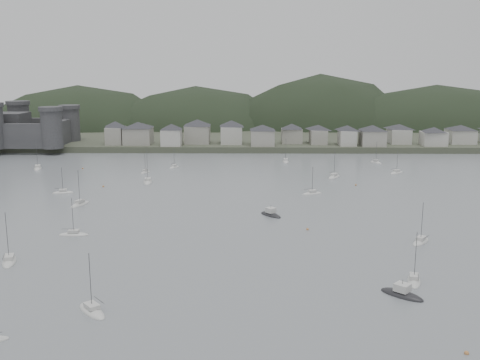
{
  "coord_description": "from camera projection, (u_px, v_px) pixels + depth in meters",
  "views": [
    {
      "loc": [
        2.29,
        -96.74,
        40.95
      ],
      "look_at": [
        0.0,
        75.0,
        6.0
      ],
      "focal_mm": 41.12,
      "sensor_mm": 36.0,
      "label": 1
    }
  ],
  "objects": [
    {
      "name": "forested_ridge",
      "position": [
        251.0,
        148.0,
        369.14
      ],
      "size": [
        851.55,
        103.94,
        102.57
      ],
      "color": "black",
      "rests_on": "ground"
    },
    {
      "name": "mooring_buoys",
      "position": [
        245.0,
        211.0,
        160.4
      ],
      "size": [
        173.29,
        150.39,
        0.7
      ],
      "color": "#B6753C",
      "rests_on": "ground"
    },
    {
      "name": "ground",
      "position": [
        235.0,
        291.0,
        102.99
      ],
      "size": [
        900.0,
        900.0,
        0.0
      ],
      "primitive_type": "plane",
      "color": "slate",
      "rests_on": "ground"
    },
    {
      "name": "motor_launch_near",
      "position": [
        402.0,
        294.0,
        100.76
      ],
      "size": [
        8.28,
        7.97,
        4.01
      ],
      "rotation": [
        0.0,
        0.0,
        0.83
      ],
      "color": "black",
      "rests_on": "ground"
    },
    {
      "name": "castle",
      "position": [
        7.0,
        129.0,
        278.54
      ],
      "size": [
        66.0,
        43.0,
        20.0
      ],
      "color": "#37383A",
      "rests_on": "far_shore_land"
    },
    {
      "name": "waterfront_town",
      "position": [
        342.0,
        133.0,
        280.24
      ],
      "size": [
        451.48,
        28.46,
        12.92
      ],
      "color": "gray",
      "rests_on": "far_shore_land"
    },
    {
      "name": "motor_launch_far",
      "position": [
        271.0,
        215.0,
        155.74
      ],
      "size": [
        7.17,
        8.03,
        3.9
      ],
      "rotation": [
        0.0,
        0.0,
        3.81
      ],
      "color": "black",
      "rests_on": "ground"
    },
    {
      "name": "moored_fleet",
      "position": [
        174.0,
        202.0,
        170.96
      ],
      "size": [
        265.6,
        171.46,
        13.15
      ],
      "color": "silver",
      "rests_on": "ground"
    },
    {
      "name": "far_shore_land",
      "position": [
        244.0,
        125.0,
        391.74
      ],
      "size": [
        900.0,
        250.0,
        3.0
      ],
      "primitive_type": "cube",
      "color": "#383D2D",
      "rests_on": "ground"
    }
  ]
}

